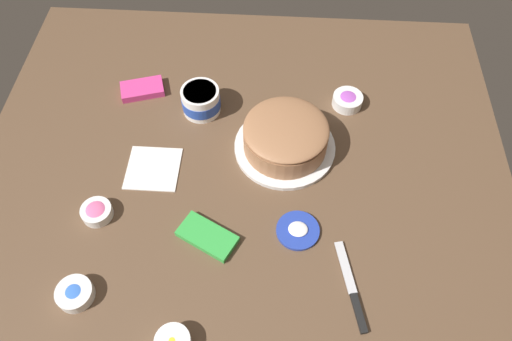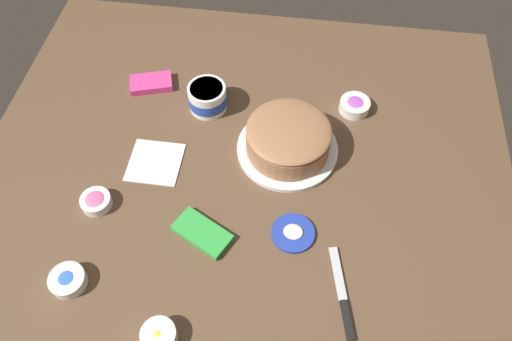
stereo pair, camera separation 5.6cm
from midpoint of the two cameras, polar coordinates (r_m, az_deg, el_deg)
name	(u,v)px [view 2 (the right image)]	position (r m, az deg, el deg)	size (l,w,h in m)	color
ground_plane	(238,193)	(1.34, -0.94, -2.72)	(1.54, 1.54, 0.00)	brown
frosted_cake	(288,140)	(1.38, 5.00, 3.65)	(0.30, 0.30, 0.11)	white
frosting_tub	(207,97)	(1.50, -4.73, 8.63)	(0.12, 0.12, 0.08)	white
frosting_tub_lid	(293,233)	(1.27, 5.68, -7.44)	(0.11, 0.11, 0.02)	#233DAD
spreading_knife	(343,300)	(1.22, 11.64, -14.94)	(0.07, 0.23, 0.01)	silver
sprinkle_bowl_pink	(96,201)	(1.36, -17.40, -3.54)	(0.08, 0.08, 0.04)	white
sprinkle_bowl_blue	(68,280)	(1.28, -20.31, -12.17)	(0.09, 0.09, 0.03)	white
sprinkle_bowl_rainbow	(355,105)	(1.54, 12.68, 7.55)	(0.09, 0.09, 0.04)	white
sprinkle_bowl_yellow	(159,336)	(1.17, -10.08, -18.81)	(0.08, 0.08, 0.04)	white
candy_box_lower	(202,233)	(1.27, -5.16, -7.44)	(0.15, 0.08, 0.02)	green
candy_box_upper	(151,83)	(1.61, -11.36, 10.12)	(0.13, 0.08, 0.02)	#E53D8E
paper_napkin	(155,162)	(1.41, -10.82, 0.98)	(0.15, 0.15, 0.01)	white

